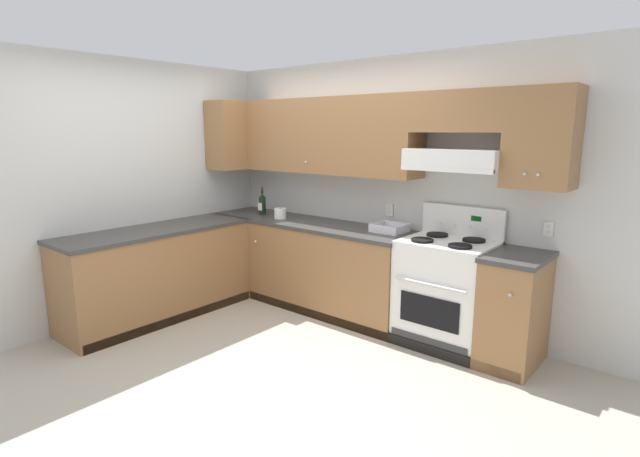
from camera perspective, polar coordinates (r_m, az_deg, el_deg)
The scene contains 9 objects.
ground_plane at distance 4.35m, azimuth -9.13°, elevation -13.96°, with size 7.04×7.04×0.00m, color #B2AA99.
wall_back at distance 4.85m, azimuth 7.26°, elevation 6.89°, with size 4.68×0.57×2.55m.
wall_left at distance 5.39m, azimuth -18.96°, elevation 5.30°, with size 0.47×4.00×2.55m.
counter_back_run at distance 5.04m, azimuth 1.35°, elevation -4.75°, with size 3.60×0.65×0.91m.
counter_left_run at distance 5.14m, azimuth -18.52°, elevation -5.02°, with size 0.63×1.91×0.91m.
stove at distance 4.41m, azimuth 14.51°, elevation -7.17°, with size 0.76×0.62×1.20m.
wine_bottle at distance 5.60m, azimuth -6.78°, elevation 2.91°, with size 0.08×0.08×0.32m.
bowl at distance 4.67m, azimuth 8.18°, elevation -0.06°, with size 0.30×0.28×0.08m.
paper_towel_roll at distance 5.33m, azimuth -4.68°, elevation 1.79°, with size 0.13×0.13×0.11m.
Camera 1 is at (3.00, -2.55, 1.86)m, focal length 27.27 mm.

